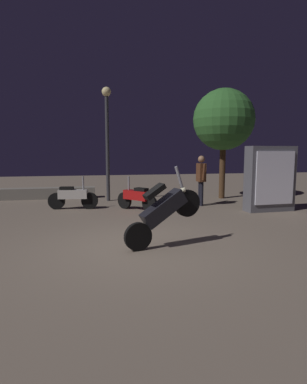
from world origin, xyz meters
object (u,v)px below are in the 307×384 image
Objects in this scene: motorcycle_white_parked_left at (73,196)px; person_rider_beside at (201,176)px; motorcycle_red_parked_right at (137,197)px; streetlamp_near at (107,128)px; kiosk_billboard at (270,179)px; motorcycle_black_foreground at (163,211)px.

person_rider_beside is at bearing 5.46° from motorcycle_white_parked_left.
streetlamp_near is (-0.80, 2.28, 2.38)m from motorcycle_red_parked_right.
motorcycle_red_parked_right is 0.31× the size of streetlamp_near.
streetlamp_near is at bearing -20.74° from motorcycle_red_parked_right.
person_rider_beside is 0.85× the size of kiosk_billboard.
motorcycle_red_parked_right is at bearing -15.33° from kiosk_billboard.
motorcycle_black_foreground is 5.32m from kiosk_billboard.
person_rider_beside reaches higher than motorcycle_red_parked_right.
motorcycle_red_parked_right is 0.64× the size of kiosk_billboard.
streetlamp_near is (-3.19, 1.79, 1.75)m from person_rider_beside.
streetlamp_near is at bearing -35.45° from kiosk_billboard.
kiosk_billboard is at bearing -32.63° from streetlamp_near.
kiosk_billboard is at bearing 138.38° from person_rider_beside.
person_rider_beside is at bearing 48.11° from motorcycle_black_foreground.
streetlamp_near is at bearing 59.48° from motorcycle_white_parked_left.
motorcycle_white_parked_left is 0.93× the size of person_rider_beside.
motorcycle_white_parked_left is 4.51m from person_rider_beside.
motorcycle_black_foreground reaches higher than motorcycle_red_parked_right.
motorcycle_white_parked_left is at bearing 99.29° from motorcycle_black_foreground.
kiosk_billboard is at bearing 22.64° from motorcycle_black_foreground.
kiosk_billboard is (5.01, -3.21, -1.77)m from streetlamp_near.
motorcycle_white_parked_left is at bearing 32.07° from motorcycle_red_parked_right.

